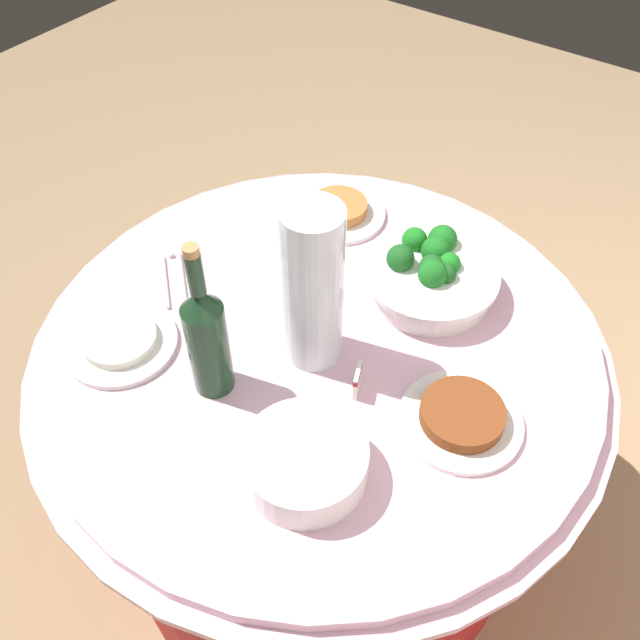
# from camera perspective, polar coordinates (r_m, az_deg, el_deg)

# --- Properties ---
(ground_plane) EXTENTS (6.00, 6.00, 0.00)m
(ground_plane) POSITION_cam_1_polar(r_m,az_deg,el_deg) (1.97, -0.00, -15.77)
(ground_plane) COLOR #9E7F5B
(buffet_table) EXTENTS (1.16, 1.16, 0.74)m
(buffet_table) POSITION_cam_1_polar(r_m,az_deg,el_deg) (1.64, -0.00, -9.85)
(buffet_table) COLOR maroon
(buffet_table) RESTS_ON ground_plane
(broccoli_bowl) EXTENTS (0.28, 0.28, 0.11)m
(broccoli_bowl) POSITION_cam_1_polar(r_m,az_deg,el_deg) (1.43, 9.14, 3.73)
(broccoli_bowl) COLOR white
(broccoli_bowl) RESTS_ON buffet_table
(plate_stack) EXTENTS (0.21, 0.21, 0.07)m
(plate_stack) POSITION_cam_1_polar(r_m,az_deg,el_deg) (1.14, -1.28, -11.71)
(plate_stack) COLOR white
(plate_stack) RESTS_ON buffet_table
(wine_bottle) EXTENTS (0.07, 0.07, 0.34)m
(wine_bottle) POSITION_cam_1_polar(r_m,az_deg,el_deg) (1.19, -9.42, -1.46)
(wine_bottle) COLOR #193720
(wine_bottle) RESTS_ON buffet_table
(decorative_fruit_vase) EXTENTS (0.11, 0.11, 0.34)m
(decorative_fruit_vase) POSITION_cam_1_polar(r_m,az_deg,el_deg) (1.21, -0.58, 2.37)
(decorative_fruit_vase) COLOR silver
(decorative_fruit_vase) RESTS_ON buffet_table
(serving_tongs) EXTENTS (0.14, 0.15, 0.01)m
(serving_tongs) POSITION_cam_1_polar(r_m,az_deg,el_deg) (1.49, -12.07, 3.44)
(serving_tongs) COLOR silver
(serving_tongs) RESTS_ON buffet_table
(food_plate_stir_fry) EXTENTS (0.22, 0.22, 0.04)m
(food_plate_stir_fry) POSITION_cam_1_polar(r_m,az_deg,el_deg) (1.24, 11.71, -7.94)
(food_plate_stir_fry) COLOR white
(food_plate_stir_fry) RESTS_ON buffet_table
(food_plate_peanuts) EXTENTS (0.22, 0.22, 0.04)m
(food_plate_peanuts) POSITION_cam_1_polar(r_m,az_deg,el_deg) (1.62, 1.55, 9.10)
(food_plate_peanuts) COLOR white
(food_plate_peanuts) RESTS_ON buffet_table
(food_plate_rice) EXTENTS (0.22, 0.22, 0.03)m
(food_plate_rice) POSITION_cam_1_polar(r_m,az_deg,el_deg) (1.38, -16.31, -1.73)
(food_plate_rice) COLOR white
(food_plate_rice) RESTS_ON buffet_table
(label_placard_front) EXTENTS (0.05, 0.03, 0.05)m
(label_placard_front) POSITION_cam_1_polar(r_m,az_deg,el_deg) (1.25, 3.15, -4.94)
(label_placard_front) COLOR white
(label_placard_front) RESTS_ON buffet_table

